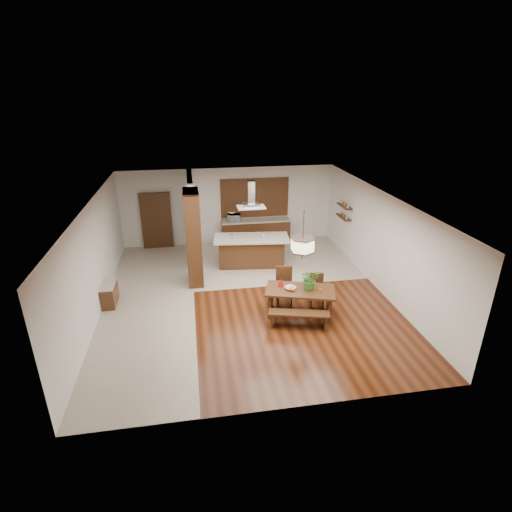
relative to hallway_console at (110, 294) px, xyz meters
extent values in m
plane|color=#38180A|center=(3.81, -0.20, -0.32)|extent=(9.00, 9.00, 0.00)
cube|color=white|center=(3.81, -0.20, 2.58)|extent=(8.00, 9.00, 0.04)
cube|color=silver|center=(3.81, 4.30, 1.14)|extent=(8.00, 0.04, 2.90)
cube|color=silver|center=(3.81, -4.70, 1.14)|extent=(8.00, 0.04, 2.90)
cube|color=silver|center=(-0.19, -0.20, 1.14)|extent=(0.04, 9.00, 2.90)
cube|color=silver|center=(7.81, -0.20, 1.14)|extent=(0.04, 9.00, 2.90)
cube|color=#BCAD9C|center=(1.06, -0.20, -0.31)|extent=(2.50, 9.00, 0.01)
cube|color=#BCAD9C|center=(5.06, 2.30, -0.31)|extent=(5.50, 4.00, 0.01)
cube|color=#3A210E|center=(3.81, -0.20, 2.57)|extent=(8.00, 9.00, 0.02)
cube|color=#321C0D|center=(2.41, 1.00, 1.14)|extent=(0.45, 1.00, 2.90)
cube|color=silver|center=(2.41, 3.10, 1.14)|extent=(0.18, 2.40, 2.90)
cube|color=#321C0D|center=(0.00, 0.00, 0.00)|extent=(0.37, 0.88, 0.63)
cube|color=#321C0D|center=(1.11, 4.20, 0.74)|extent=(1.10, 0.20, 2.10)
cube|color=#321C0D|center=(4.81, 4.00, 0.13)|extent=(2.60, 0.60, 0.90)
cube|color=#BDB4A6|center=(4.81, 4.00, 0.61)|extent=(2.60, 0.62, 0.05)
cube|color=#94552C|center=(4.81, 4.26, 1.44)|extent=(2.60, 0.08, 1.50)
cube|color=#321C0D|center=(7.68, 2.40, 1.08)|extent=(0.26, 0.90, 0.04)
cube|color=#321C0D|center=(7.68, 2.40, 1.49)|extent=(0.26, 0.90, 0.04)
cube|color=#321C0D|center=(5.08, -1.42, 0.40)|extent=(1.97, 1.38, 0.06)
cube|color=#321C0D|center=(4.34, -1.19, 0.03)|extent=(0.29, 0.71, 0.69)
cube|color=#321C0D|center=(5.82, -1.65, 0.03)|extent=(0.29, 0.71, 0.69)
imported|color=#346B23|center=(5.32, -1.44, 0.71)|extent=(0.60, 0.55, 0.56)
imported|color=beige|center=(4.82, -1.37, 0.46)|extent=(0.37, 0.37, 0.07)
cone|color=#A30D0B|center=(4.61, -1.16, 0.55)|extent=(0.18, 0.18, 0.24)
cylinder|color=gold|center=(5.54, -1.68, 0.49)|extent=(0.08, 0.08, 0.11)
cube|color=#321C0D|center=(4.32, 1.96, 0.17)|extent=(2.23, 1.05, 0.97)
cube|color=#BDB4A6|center=(4.32, 1.91, 0.68)|extent=(2.58, 1.36, 0.05)
imported|color=silver|center=(4.71, 1.89, 0.76)|extent=(0.16, 0.16, 0.10)
imported|color=silver|center=(3.98, 3.99, 0.77)|extent=(0.53, 0.41, 0.27)
camera|label=1|loc=(2.39, -10.36, 5.30)|focal=28.00mm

